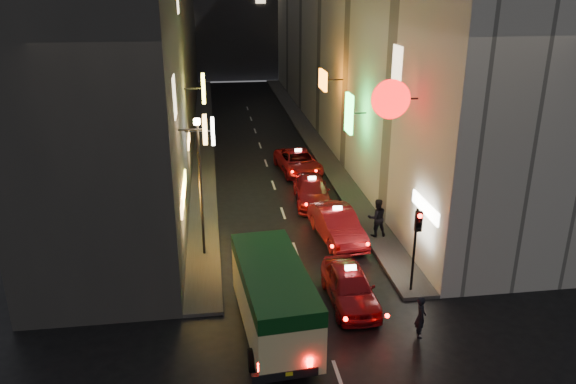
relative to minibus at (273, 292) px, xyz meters
name	(u,v)px	position (x,y,z in m)	size (l,w,h in m)	color
building_left	(146,21)	(-6.24, 27.35, 7.35)	(7.54, 52.00, 18.00)	#34322F
building_right	(357,19)	(9.75, 27.35, 7.35)	(7.99, 52.00, 18.00)	beige
sidewalk_left	(204,136)	(-2.49, 27.36, -1.57)	(1.50, 52.00, 0.15)	#454340
sidewalk_right	(308,133)	(6.01, 27.36, -1.57)	(1.50, 52.00, 0.15)	#454340
minibus	(273,292)	(0.00, 0.00, 0.00)	(2.61, 6.22, 2.61)	#F2E097
taxi_near	(350,283)	(3.14, 1.59, -0.81)	(2.21, 5.27, 1.84)	maroon
taxi_second	(337,222)	(3.90, 7.25, -0.74)	(2.95, 5.90, 1.98)	maroon
taxi_third	(312,189)	(3.57, 12.20, -0.85)	(2.42, 5.17, 1.77)	maroon
taxi_far	(298,160)	(3.64, 17.60, -0.82)	(2.69, 5.42, 1.83)	maroon
pedestrian_crossing	(421,314)	(5.06, -0.89, -0.77)	(0.58, 0.37, 1.75)	black
pedestrian_sidewalk	(377,215)	(5.82, 7.10, -0.43)	(0.81, 0.50, 2.14)	black
traffic_light	(417,233)	(5.76, 1.83, 1.04)	(0.26, 0.43, 3.50)	black
lamp_post	(200,179)	(-2.44, 6.36, 2.08)	(0.28, 0.28, 6.22)	black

